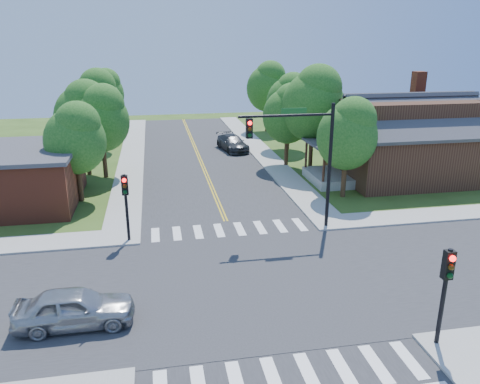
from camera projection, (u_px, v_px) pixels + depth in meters
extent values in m
plane|color=#324F18|center=(252.00, 283.00, 21.06)|extent=(100.00, 100.00, 0.00)
cube|color=#2D2D30|center=(252.00, 283.00, 21.06)|extent=(10.00, 90.00, 0.04)
cube|color=#2D2D30|center=(252.00, 283.00, 21.06)|extent=(90.00, 10.00, 0.04)
cube|color=#2D2D30|center=(252.00, 283.00, 21.06)|extent=(10.20, 10.20, 0.06)
cube|color=#9E9B93|center=(260.00, 151.00, 45.44)|extent=(2.20, 40.00, 0.14)
cube|color=#9E9B93|center=(132.00, 156.00, 43.33)|extent=(2.20, 40.00, 0.14)
cube|color=white|center=(155.00, 235.00, 26.11)|extent=(0.45, 2.00, 0.01)
cube|color=white|center=(177.00, 233.00, 26.32)|extent=(0.45, 2.00, 0.01)
cube|color=white|center=(198.00, 232.00, 26.53)|extent=(0.45, 2.00, 0.01)
cube|color=white|center=(219.00, 230.00, 26.74)|extent=(0.45, 2.00, 0.01)
cube|color=white|center=(240.00, 229.00, 26.94)|extent=(0.45, 2.00, 0.01)
cube|color=white|center=(260.00, 227.00, 27.15)|extent=(0.45, 2.00, 0.01)
cube|color=white|center=(280.00, 226.00, 27.36)|extent=(0.45, 2.00, 0.01)
cube|color=white|center=(300.00, 224.00, 27.56)|extent=(0.45, 2.00, 0.01)
cube|color=white|center=(236.00, 382.00, 14.95)|extent=(0.45, 2.00, 0.01)
cube|color=white|center=(273.00, 377.00, 15.16)|extent=(0.45, 2.00, 0.01)
cube|color=white|center=(308.00, 373.00, 15.37)|extent=(0.45, 2.00, 0.01)
cube|color=white|center=(342.00, 368.00, 15.57)|extent=(0.45, 2.00, 0.01)
cube|color=white|center=(376.00, 364.00, 15.78)|extent=(0.45, 2.00, 0.01)
cube|color=white|center=(409.00, 360.00, 15.99)|extent=(0.45, 2.00, 0.01)
cube|color=gold|center=(195.00, 151.00, 45.54)|extent=(0.10, 37.50, 0.01)
cube|color=gold|center=(197.00, 151.00, 45.58)|extent=(0.10, 37.50, 0.01)
cylinder|color=black|center=(329.00, 168.00, 26.13)|extent=(0.20, 0.20, 7.20)
cylinder|color=black|center=(286.00, 116.00, 24.74)|extent=(5.20, 0.14, 0.14)
cube|color=#19591E|center=(294.00, 111.00, 24.68)|extent=(1.40, 0.04, 0.30)
cube|color=black|center=(249.00, 129.00, 24.59)|extent=(0.34, 0.28, 1.05)
sphere|color=#FF0C0C|center=(250.00, 123.00, 24.33)|extent=(0.22, 0.22, 0.22)
sphere|color=#3F2605|center=(250.00, 129.00, 24.43)|extent=(0.22, 0.22, 0.22)
sphere|color=#05330F|center=(250.00, 135.00, 24.53)|extent=(0.22, 0.22, 0.22)
cylinder|color=black|center=(443.00, 299.00, 16.21)|extent=(0.16, 0.16, 3.80)
cube|color=black|center=(448.00, 265.00, 15.79)|extent=(0.34, 0.28, 1.05)
sphere|color=#FF0C0C|center=(453.00, 258.00, 15.53)|extent=(0.22, 0.22, 0.22)
sphere|color=#3F2605|center=(451.00, 267.00, 15.63)|extent=(0.22, 0.22, 0.22)
sphere|color=#05330F|center=(450.00, 276.00, 15.73)|extent=(0.22, 0.22, 0.22)
cylinder|color=black|center=(127.00, 209.00, 24.73)|extent=(0.16, 0.16, 3.80)
cube|color=black|center=(125.00, 185.00, 24.31)|extent=(0.34, 0.28, 1.05)
sphere|color=#FF0C0C|center=(124.00, 180.00, 24.06)|extent=(0.22, 0.22, 0.22)
sphere|color=#3F2605|center=(125.00, 186.00, 24.16)|extent=(0.22, 0.22, 0.22)
sphere|color=#05330F|center=(125.00, 192.00, 24.26)|extent=(0.22, 0.22, 0.22)
cube|color=#361B12|center=(406.00, 153.00, 36.32)|extent=(10.00, 8.00, 4.00)
cube|color=#9E9B93|center=(327.00, 178.00, 35.75)|extent=(2.60, 4.50, 0.70)
cylinder|color=#361B12|center=(324.00, 169.00, 33.30)|extent=(0.18, 0.18, 2.50)
cylinder|color=#361B12|center=(306.00, 156.00, 37.03)|extent=(0.18, 0.18, 2.50)
cube|color=#38383D|center=(329.00, 144.00, 34.93)|extent=(2.80, 4.80, 0.18)
cube|color=brown|center=(414.00, 124.00, 39.53)|extent=(0.90, 0.90, 7.11)
cylinder|color=#382314|center=(344.00, 179.00, 32.16)|extent=(0.34, 0.34, 2.58)
ellipsoid|color=#164D17|center=(347.00, 137.00, 31.24)|extent=(4.07, 3.87, 4.48)
sphere|color=#164D17|center=(354.00, 119.00, 30.72)|extent=(2.99, 2.99, 2.99)
cylinder|color=#382314|center=(311.00, 152.00, 38.44)|extent=(0.34, 0.34, 3.22)
ellipsoid|color=#164D17|center=(313.00, 107.00, 37.30)|extent=(5.09, 4.83, 5.60)
sphere|color=#164D17|center=(318.00, 88.00, 36.68)|extent=(3.73, 3.73, 3.73)
cylinder|color=#382314|center=(288.00, 135.00, 46.11)|extent=(0.34, 0.34, 2.78)
ellipsoid|color=#164D17|center=(289.00, 103.00, 45.12)|extent=(4.40, 4.18, 4.84)
sphere|color=#164D17|center=(293.00, 89.00, 44.57)|extent=(3.22, 3.22, 3.22)
cylinder|color=#382314|center=(267.00, 118.00, 54.97)|extent=(0.34, 0.34, 3.02)
ellipsoid|color=#164D17|center=(267.00, 89.00, 53.89)|extent=(4.77, 4.54, 5.25)
sphere|color=#164D17|center=(270.00, 76.00, 53.31)|extent=(3.50, 3.50, 3.50)
cylinder|color=#382314|center=(80.00, 183.00, 31.35)|extent=(0.34, 0.34, 2.51)
ellipsoid|color=#164D17|center=(75.00, 141.00, 30.46)|extent=(3.97, 3.77, 4.36)
sphere|color=#164D17|center=(78.00, 124.00, 29.95)|extent=(2.91, 2.91, 2.91)
cylinder|color=#382314|center=(88.00, 157.00, 37.39)|extent=(0.34, 0.34, 2.83)
ellipsoid|color=#164D17|center=(84.00, 118.00, 36.38)|extent=(4.46, 4.24, 4.91)
sphere|color=#164D17|center=(86.00, 100.00, 35.83)|extent=(3.27, 3.27, 3.27)
cylinder|color=#382314|center=(99.00, 136.00, 45.40)|extent=(0.34, 0.34, 2.95)
ellipsoid|color=#164D17|center=(96.00, 101.00, 44.36)|extent=(4.65, 4.42, 5.12)
sphere|color=#164D17|center=(98.00, 86.00, 43.78)|extent=(3.41, 3.41, 3.41)
cylinder|color=#382314|center=(107.00, 122.00, 53.65)|extent=(0.34, 0.34, 2.75)
ellipsoid|color=#164D17|center=(104.00, 94.00, 52.68)|extent=(4.34, 4.12, 4.77)
sphere|color=#164D17|center=(106.00, 82.00, 52.13)|extent=(3.18, 3.18, 3.18)
cylinder|color=#382314|center=(286.00, 151.00, 39.85)|extent=(0.34, 0.34, 2.64)
ellipsoid|color=#164D17|center=(287.00, 116.00, 38.92)|extent=(4.16, 3.95, 4.58)
sphere|color=#164D17|center=(292.00, 101.00, 38.39)|extent=(3.05, 3.05, 3.05)
cylinder|color=#382314|center=(105.00, 160.00, 36.67)|extent=(0.34, 0.34, 2.73)
ellipsoid|color=#164D17|center=(101.00, 121.00, 35.70)|extent=(4.31, 4.10, 4.74)
sphere|color=#164D17|center=(103.00, 104.00, 35.16)|extent=(3.16, 3.16, 3.16)
imported|color=#A7A9AE|center=(75.00, 309.00, 17.71)|extent=(1.79, 4.45, 1.52)
imported|color=#2C2F31|center=(232.00, 143.00, 45.57)|extent=(3.88, 5.76, 1.46)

